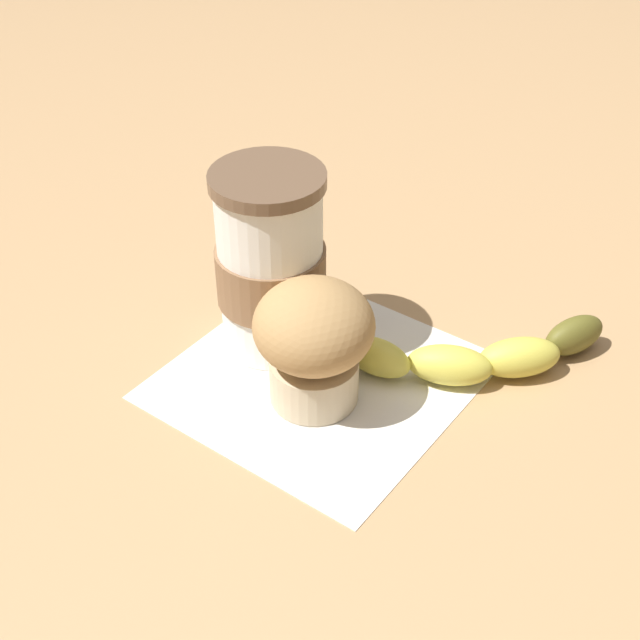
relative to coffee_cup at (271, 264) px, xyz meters
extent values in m
plane|color=tan|center=(0.06, -0.02, -0.08)|extent=(3.00, 3.00, 0.00)
cube|color=white|center=(0.06, -0.02, -0.07)|extent=(0.24, 0.24, 0.00)
cylinder|color=white|center=(0.00, 0.00, 0.00)|extent=(0.08, 0.08, 0.14)
cylinder|color=brown|center=(0.00, 0.00, 0.07)|extent=(0.09, 0.09, 0.01)
cylinder|color=#846042|center=(0.00, 0.00, -0.01)|extent=(0.09, 0.09, 0.05)
cylinder|color=beige|center=(0.06, -0.04, -0.06)|extent=(0.07, 0.07, 0.04)
ellipsoid|color=#AD8451|center=(0.06, -0.04, -0.01)|extent=(0.09, 0.09, 0.06)
ellipsoid|color=#D6CC4C|center=(0.09, 0.00, -0.06)|extent=(0.06, 0.03, 0.03)
ellipsoid|color=#D6CC4C|center=(0.15, 0.02, -0.06)|extent=(0.07, 0.05, 0.03)
ellipsoid|color=#D6CC4C|center=(0.19, 0.06, -0.06)|extent=(0.07, 0.07, 0.03)
ellipsoid|color=brown|center=(0.22, 0.11, -0.06)|extent=(0.05, 0.06, 0.03)
camera|label=1|loc=(0.32, -0.48, 0.39)|focal=50.00mm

